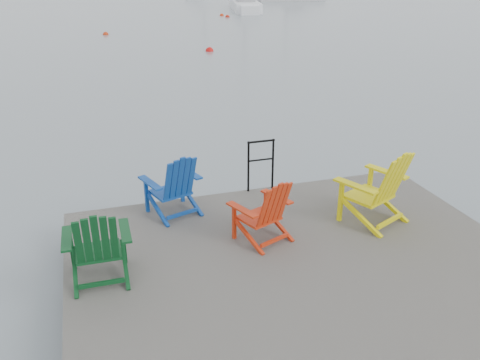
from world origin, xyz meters
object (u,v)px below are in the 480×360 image
object	(u,v)px
handrail	(261,160)
buoy_c	(222,16)
buoy_b	(106,35)
chair_green	(97,244)
chair_blue	(174,184)
chair_yellow	(378,186)
chair_red	(265,210)
sailboat_near	(245,6)
buoy_a	(210,51)
buoy_d	(227,17)

from	to	relation	value
handrail	buoy_c	bearing A→B (deg)	75.59
buoy_b	buoy_c	bearing A→B (deg)	42.32
chair_green	chair_blue	world-z (taller)	chair_green
chair_yellow	buoy_c	bearing A→B (deg)	53.74
handrail	chair_blue	world-z (taller)	chair_blue
chair_green	buoy_b	world-z (taller)	chair_green
chair_yellow	buoy_c	world-z (taller)	chair_yellow
chair_red	sailboat_near	distance (m)	41.68
chair_yellow	buoy_c	size ratio (longest dim) A/B	3.43
chair_yellow	buoy_b	size ratio (longest dim) A/B	3.38
buoy_a	buoy_c	distance (m)	17.38
buoy_a	buoy_b	world-z (taller)	buoy_a
buoy_a	buoy_c	size ratio (longest dim) A/B	1.17
chair_green	buoy_b	size ratio (longest dim) A/B	2.95
chair_yellow	chair_green	bearing A→B (deg)	160.38
chair_blue	buoy_d	size ratio (longest dim) A/B	2.89
chair_yellow	buoy_b	world-z (taller)	chair_yellow
chair_red	buoy_d	xyz separation A→B (m)	(9.35, 34.31, -0.98)
chair_green	buoy_c	world-z (taller)	chair_green
chair_yellow	sailboat_near	size ratio (longest dim) A/B	0.10
chair_green	buoy_d	distance (m)	36.54
buoy_c	chair_green	bearing A→B (deg)	-107.78
chair_green	buoy_a	xyz separation A→B (m)	(6.27, 19.30, -1.01)
chair_blue	buoy_b	xyz separation A→B (m)	(0.55, 25.50, -1.01)
handrail	chair_yellow	world-z (taller)	chair_yellow
handrail	chair_blue	size ratio (longest dim) A/B	0.89
sailboat_near	buoy_a	distance (m)	22.46
buoy_b	buoy_d	distance (m)	12.47
sailboat_near	handrail	bearing A→B (deg)	-95.33
chair_green	chair_blue	distance (m)	1.93
handrail	chair_green	distance (m)	3.42
buoy_d	handrail	bearing A→B (deg)	-105.13
buoy_b	buoy_a	bearing A→B (deg)	-59.66
buoy_d	chair_red	bearing A→B (deg)	-105.25
chair_yellow	chair_red	bearing A→B (deg)	156.30
chair_red	sailboat_near	size ratio (longest dim) A/B	0.08
chair_yellow	handrail	bearing A→B (deg)	103.31
buoy_c	buoy_d	world-z (taller)	buoy_d
buoy_c	chair_red	bearing A→B (deg)	-104.56
buoy_c	chair_blue	bearing A→B (deg)	-106.66
chair_blue	buoy_c	size ratio (longest dim) A/B	2.97
handrail	buoy_d	bearing A→B (deg)	74.87
chair_red	buoy_d	distance (m)	35.58
chair_blue	buoy_c	xyz separation A→B (m)	(10.29, 34.37, -1.01)
buoy_b	buoy_d	world-z (taller)	buoy_d
handrail	chair_green	bearing A→B (deg)	-144.77
buoy_b	buoy_d	bearing A→B (deg)	37.75
handrail	buoy_a	size ratio (longest dim) A/B	2.26
chair_red	handrail	bearing A→B (deg)	50.41
buoy_a	buoy_c	bearing A→B (deg)	72.48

